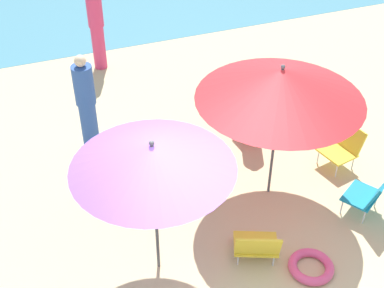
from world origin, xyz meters
name	(u,v)px	position (x,y,z in m)	size (l,w,h in m)	color
ground_plane	(224,288)	(0.00, 0.00, 0.00)	(40.00, 40.00, 0.00)	#CCB789
umbrella_purple	(152,157)	(-0.63, 0.61, 1.77)	(1.82, 1.82, 1.98)	#4C4C51
umbrella_red	(281,84)	(1.31, 1.36, 1.83)	(2.20, 2.20, 2.10)	#4C4C51
beach_chair_a	(343,146)	(2.65, 1.53, 0.35)	(0.62, 0.59, 0.65)	gold
beach_chair_b	(370,193)	(2.37, 0.46, 0.38)	(0.70, 0.70, 0.70)	teal
beach_chair_c	(178,164)	(0.14, 2.00, 0.37)	(0.65, 0.64, 0.68)	white
beach_chair_e	(144,179)	(-0.40, 1.97, 0.27)	(0.50, 0.60, 0.54)	teal
beach_chair_f	(257,246)	(0.54, 0.24, 0.30)	(0.71, 0.68, 0.60)	gold
person_a	(252,120)	(1.58, 2.52, 0.45)	(0.36, 0.56, 0.94)	#DB3866
person_b	(86,103)	(-0.87, 3.36, 0.83)	(0.31, 0.31, 1.66)	#2D519E
person_d	(96,25)	(-0.13, 5.91, 0.92)	(0.30, 0.30, 1.79)	#DB3866
swim_ring	(311,267)	(1.13, -0.13, 0.06)	(0.57, 0.57, 0.11)	#E54C7F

